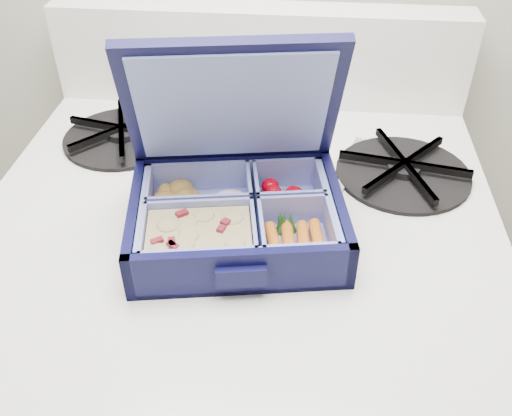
# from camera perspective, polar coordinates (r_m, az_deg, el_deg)

# --- Properties ---
(bento_box) EXTENTS (0.25, 0.21, 0.05)m
(bento_box) POSITION_cam_1_polar(r_m,az_deg,el_deg) (0.60, -1.91, -0.99)
(bento_box) COLOR black
(bento_box) RESTS_ON stove
(burner_grate) EXTENTS (0.19, 0.19, 0.02)m
(burner_grate) POSITION_cam_1_polar(r_m,az_deg,el_deg) (0.73, 14.58, 3.98)
(burner_grate) COLOR black
(burner_grate) RESTS_ON stove
(burner_grate_rear) EXTENTS (0.19, 0.19, 0.02)m
(burner_grate_rear) POSITION_cam_1_polar(r_m,az_deg,el_deg) (0.80, -13.24, 7.27)
(burner_grate_rear) COLOR black
(burner_grate_rear) RESTS_ON stove
(fork) EXTENTS (0.08, 0.17, 0.01)m
(fork) POSITION_cam_1_polar(r_m,az_deg,el_deg) (0.70, 8.62, 2.50)
(fork) COLOR silver
(fork) RESTS_ON stove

